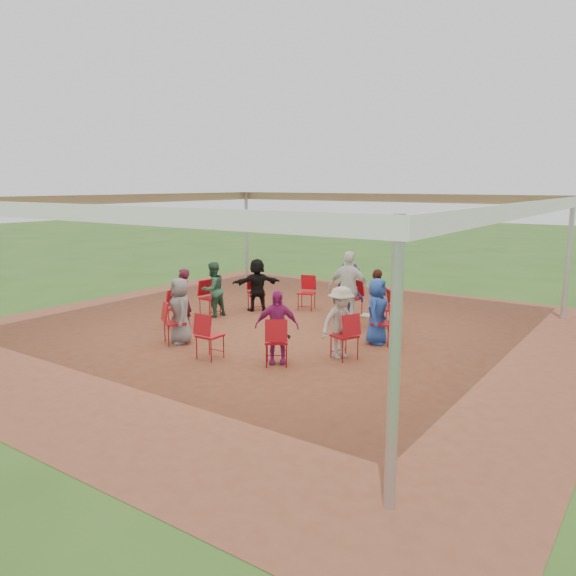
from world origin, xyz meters
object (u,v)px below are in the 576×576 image
Objects in this scene: person_seated_5 at (183,299)px; person_seated_6 at (180,311)px; chair_4 at (256,293)px; person_seated_2 at (349,290)px; cable_coil at (283,337)px; chair_0 at (382,323)px; chair_3 at (307,293)px; person_seated_1 at (377,299)px; person_seated_3 at (257,285)px; standing_person at (349,289)px; chair_2 at (352,299)px; laptop at (369,313)px; chair_8 at (210,336)px; chair_9 at (277,341)px; person_seated_7 at (277,327)px; chair_10 at (344,336)px; chair_7 at (175,323)px; chair_1 at (381,309)px; chair_5 at (210,298)px; person_seated_8 at (341,322)px; person_seated_4 at (213,289)px; chair_6 at (178,309)px; person_seated_0 at (377,311)px.

person_seated_6 is (0.85, -0.92, 0.00)m from person_seated_5.
person_seated_2 is (2.39, 0.68, 0.24)m from chair_4.
person_seated_6 is 3.54× the size of cable_coil.
chair_0 is 4.28m from chair_4.
cable_coil is (1.08, -2.60, -0.43)m from chair_3.
person_seated_3 is (-3.37, -0.11, 0.00)m from person_seated_1.
person_seated_6 is 3.94m from standing_person.
chair_2 is 2.41m from laptop.
chair_2 is at bearing 81.82° from chair_8.
chair_9 reaches higher than laptop.
chair_4 is 2.85m from standing_person.
chair_3 is 0.65× the size of person_seated_5.
person_seated_1 is 3.37m from person_seated_7.
chair_2 is 1.00× the size of chair_4.
chair_10 is 3.47m from person_seated_6.
person_seated_1 is at bearing 35.06° from chair_10.
standing_person is 4.50× the size of cable_coil.
chair_7 reaches higher than laptop.
person_seated_5 reaches higher than chair_9.
chair_1 is 1.00× the size of chair_5.
person_seated_5 is 1.00× the size of person_seated_8.
chair_10 is (-0.15, -1.32, 0.00)m from chair_0.
person_seated_5 reaches higher than chair_1.
person_seated_7 is (3.48, -2.08, 0.00)m from person_seated_4.
person_seated_5 is (-0.17, -2.47, 0.24)m from chair_4.
person_seated_0 is (4.30, 1.43, 0.24)m from chair_6.
standing_person is at bearing 48.04° from person_seated_8.
chair_4 is at bearing 16.36° from chair_3.
chair_7 is 4.08m from standing_person.
person_seated_2 is (-1.17, 0.56, 0.24)m from chair_1.
person_seated_7 reaches higher than chair_7.
chair_1 is 0.65× the size of person_seated_3.
chair_9 is at bearing 149.61° from person_seated_0.
laptop is (-0.02, 1.22, -0.05)m from person_seated_8.
person_seated_3 is (-1.00, -0.83, 0.24)m from chair_3.
chair_0 is at bearing 147.27° from chair_2.
chair_2 is 2.69m from cable_coil.
person_seated_4 is at bearing 166.50° from cable_coil.
person_seated_1 is 4.42m from person_seated_6.
person_seated_0 is at bearing 147.27° from person_seated_2.
standing_person is (-1.32, 0.98, 0.43)m from chair_0.
chair_6 is 1.33m from chair_7.
person_seated_1 reaches higher than chair_3.
person_seated_4 is at bearing 50.39° from chair_2.
chair_7 is (-3.52, -2.43, 0.00)m from chair_0.
chair_6 is at bearing 114.55° from chair_10.
chair_4 is (-3.55, -0.11, 0.00)m from chair_1.
person_seated_2 is 0.91m from standing_person.
person_seated_3 is at bearing 158.54° from chair_5.
chair_5 is 0.65× the size of person_seated_8.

